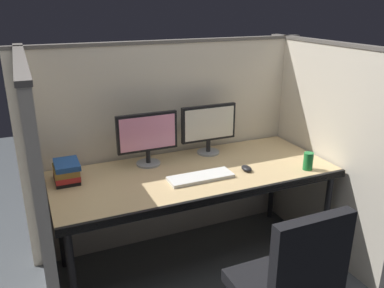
% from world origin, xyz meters
% --- Properties ---
extents(ground_plane, '(8.00, 8.00, 0.00)m').
position_xyz_m(ground_plane, '(0.00, 0.00, 0.00)').
color(ground_plane, '#4C5156').
extents(cubicle_partition_rear, '(2.21, 0.06, 1.57)m').
position_xyz_m(cubicle_partition_rear, '(0.00, 0.74, 0.79)').
color(cubicle_partition_rear, beige).
rests_on(cubicle_partition_rear, ground).
extents(cubicle_partition_left, '(0.06, 1.41, 1.57)m').
position_xyz_m(cubicle_partition_left, '(-0.99, 0.20, 0.79)').
color(cubicle_partition_left, beige).
rests_on(cubicle_partition_left, ground).
extents(cubicle_partition_right, '(0.06, 1.41, 1.57)m').
position_xyz_m(cubicle_partition_right, '(0.99, 0.20, 0.79)').
color(cubicle_partition_right, beige).
rests_on(cubicle_partition_right, ground).
extents(desk, '(1.90, 0.80, 0.74)m').
position_xyz_m(desk, '(0.00, 0.29, 0.69)').
color(desk, tan).
rests_on(desk, ground).
extents(monitor_left, '(0.43, 0.17, 0.37)m').
position_xyz_m(monitor_left, '(-0.25, 0.54, 0.96)').
color(monitor_left, gray).
rests_on(monitor_left, desk).
extents(monitor_right, '(0.43, 0.17, 0.37)m').
position_xyz_m(monitor_right, '(0.23, 0.57, 0.96)').
color(monitor_right, gray).
rests_on(monitor_right, desk).
extents(keyboard_main, '(0.43, 0.15, 0.02)m').
position_xyz_m(keyboard_main, '(-0.01, 0.17, 0.75)').
color(keyboard_main, silver).
rests_on(keyboard_main, desk).
extents(computer_mouse, '(0.06, 0.10, 0.04)m').
position_xyz_m(computer_mouse, '(0.33, 0.17, 0.76)').
color(computer_mouse, black).
rests_on(computer_mouse, desk).
extents(soda_can, '(0.07, 0.07, 0.12)m').
position_xyz_m(soda_can, '(0.72, 0.02, 0.80)').
color(soda_can, '#197233').
rests_on(soda_can, desk).
extents(book_stack, '(0.16, 0.22, 0.13)m').
position_xyz_m(book_stack, '(-0.82, 0.48, 0.81)').
color(book_stack, black).
rests_on(book_stack, desk).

